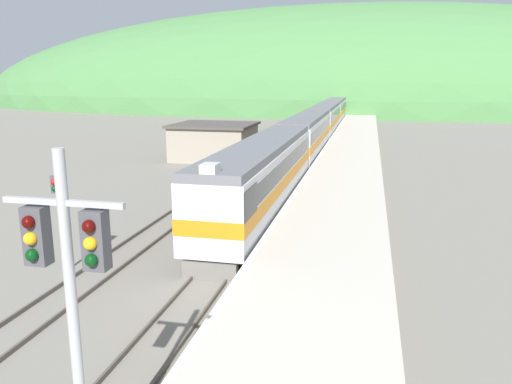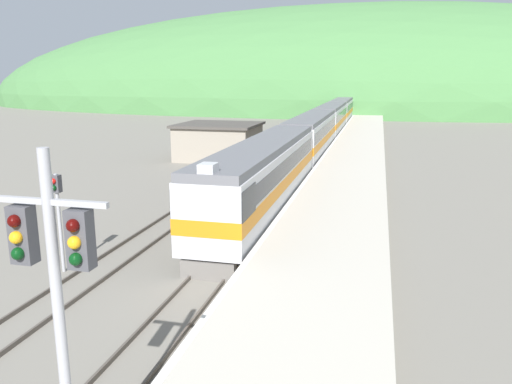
% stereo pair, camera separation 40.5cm
% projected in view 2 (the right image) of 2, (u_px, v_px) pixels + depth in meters
% --- Properties ---
extents(track_main, '(1.52, 180.00, 0.16)m').
position_uv_depth(track_main, '(331.00, 135.00, 69.63)').
color(track_main, '#4C443D').
rests_on(track_main, ground).
extents(track_siding, '(1.52, 180.00, 0.16)m').
position_uv_depth(track_siding, '(298.00, 134.00, 70.72)').
color(track_siding, '#4C443D').
rests_on(track_siding, ground).
extents(platform, '(5.47, 140.00, 1.08)m').
position_uv_depth(platform, '(356.00, 154.00, 49.60)').
color(platform, '#BCB5A5').
rests_on(platform, ground).
extents(distant_hills, '(228.79, 102.96, 54.65)m').
position_uv_depth(distant_hills, '(357.00, 106.00, 142.98)').
color(distant_hills, '#477A42').
rests_on(distant_hills, ground).
extents(station_shed, '(7.82, 7.44, 3.50)m').
position_uv_depth(station_shed, '(219.00, 141.00, 49.61)').
color(station_shed, gray).
rests_on(station_shed, ground).
extents(express_train_lead_car, '(2.94, 20.65, 4.69)m').
position_uv_depth(express_train_lead_car, '(263.00, 176.00, 28.91)').
color(express_train_lead_car, black).
rests_on(express_train_lead_car, ground).
extents(carriage_second, '(2.93, 19.59, 4.33)m').
position_uv_depth(carriage_second, '(312.00, 136.00, 49.01)').
color(carriage_second, black).
rests_on(carriage_second, ground).
extents(carriage_third, '(2.93, 19.59, 4.33)m').
position_uv_depth(carriage_third, '(331.00, 119.00, 68.39)').
color(carriage_third, black).
rests_on(carriage_third, ground).
extents(carriage_fourth, '(2.93, 19.59, 4.33)m').
position_uv_depth(carriage_fourth, '(342.00, 110.00, 87.77)').
color(carriage_fourth, black).
rests_on(carriage_fourth, ground).
extents(signal_mast_main, '(2.20, 0.42, 6.83)m').
position_uv_depth(signal_mast_main, '(55.00, 285.00, 8.54)').
color(signal_mast_main, '#9E9EA3').
rests_on(signal_mast_main, ground).
extents(signal_post_siding, '(0.36, 0.42, 4.17)m').
position_uv_depth(signal_post_siding, '(58.00, 203.00, 20.21)').
color(signal_post_siding, '#9E9EA3').
rests_on(signal_post_siding, ground).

